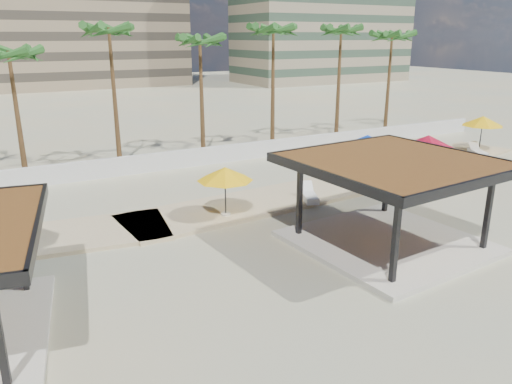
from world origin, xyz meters
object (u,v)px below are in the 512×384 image
umbrella_c (428,141)px  lounger_c (390,179)px  lounger_b (309,196)px  pavilion_central (391,194)px  lounger_d (478,152)px

umbrella_c → lounger_c: 3.19m
lounger_b → lounger_c: size_ratio=0.97×
umbrella_c → pavilion_central: bearing=-144.8°
lounger_b → lounger_d: 16.78m
lounger_c → lounger_b: bearing=103.4°
lounger_b → lounger_c: 6.09m
lounger_b → pavilion_central: bearing=-159.5°
pavilion_central → umbrella_c: (8.75, 6.17, 0.23)m
umbrella_c → lounger_b: (-8.45, 0.04, -2.10)m
lounger_b → lounger_d: size_ratio=0.95×
lounger_c → umbrella_c: bearing=-90.0°
pavilion_central → lounger_d: (16.88, 8.77, -1.86)m
lounger_c → lounger_d: (10.50, 2.19, 0.00)m
lounger_c → lounger_d: size_ratio=0.98×
umbrella_c → lounger_b: size_ratio=1.70×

